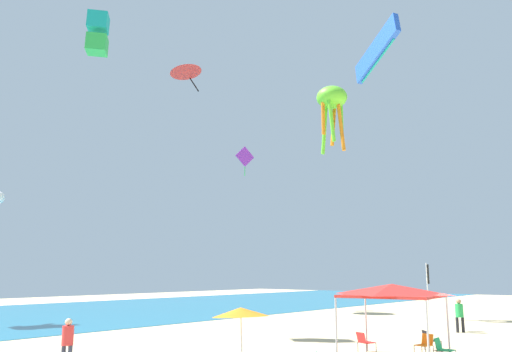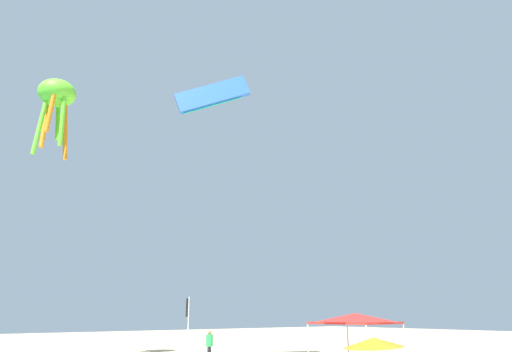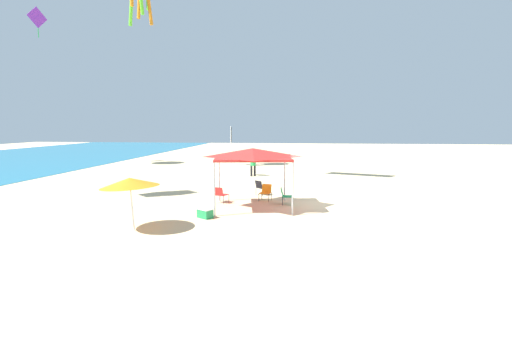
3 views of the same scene
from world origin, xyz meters
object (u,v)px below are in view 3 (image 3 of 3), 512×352
at_px(canopy_tent, 253,154).
at_px(folding_chair_left_of_tent, 266,191).
at_px(beach_umbrella, 130,182).
at_px(folding_chair_facing_ocean, 220,194).
at_px(cooler_box, 205,213).
at_px(folding_chair_right_of_tent, 285,195).
at_px(kite_diamond_purple, 37,18).
at_px(banner_flag, 231,146).
at_px(person_by_tent, 253,162).
at_px(folding_chair_near_cooler, 261,187).

distance_m(canopy_tent, folding_chair_left_of_tent, 2.76).
height_order(beach_umbrella, folding_chair_facing_ocean, beach_umbrella).
xyz_separation_m(beach_umbrella, cooler_box, (2.08, -2.24, -1.59)).
bearing_deg(beach_umbrella, folding_chair_left_of_tent, -36.49).
relative_size(beach_umbrella, folding_chair_right_of_tent, 2.61).
distance_m(folding_chair_right_of_tent, kite_diamond_purple, 31.65).
xyz_separation_m(canopy_tent, cooler_box, (-2.13, 1.74, -2.33)).
bearing_deg(folding_chair_right_of_tent, kite_diamond_purple, 54.87).
height_order(folding_chair_right_of_tent, banner_flag, banner_flag).
distance_m(folding_chair_facing_ocean, cooler_box, 3.01).
relative_size(folding_chair_right_of_tent, kite_diamond_purple, 0.29).
bearing_deg(canopy_tent, person_by_tent, 6.97).
distance_m(beach_umbrella, person_by_tent, 15.20).
bearing_deg(folding_chair_right_of_tent, canopy_tent, 120.26).
bearing_deg(folding_chair_left_of_tent, beach_umbrella, -115.84).
bearing_deg(beach_umbrella, kite_diamond_purple, 41.11).
height_order(beach_umbrella, kite_diamond_purple, kite_diamond_purple).
xyz_separation_m(folding_chair_right_of_tent, folding_chair_left_of_tent, (0.86, 1.04, 0.00)).
distance_m(beach_umbrella, kite_diamond_purple, 30.46).
bearing_deg(cooler_box, folding_chair_right_of_tent, -46.67).
bearing_deg(folding_chair_facing_ocean, folding_chair_left_of_tent, -136.62).
relative_size(folding_chair_right_of_tent, person_by_tent, 0.46).
relative_size(folding_chair_near_cooler, cooler_box, 1.10).
distance_m(folding_chair_facing_ocean, folding_chair_near_cooler, 2.94).
bearing_deg(beach_umbrella, canopy_tent, -43.37).
height_order(folding_chair_left_of_tent, kite_diamond_purple, kite_diamond_purple).
bearing_deg(cooler_box, canopy_tent, -39.25).
height_order(folding_chair_near_cooler, banner_flag, banner_flag).
height_order(folding_chair_right_of_tent, folding_chair_left_of_tent, same).
relative_size(canopy_tent, folding_chair_left_of_tent, 4.68).
relative_size(folding_chair_facing_ocean, cooler_box, 1.10).
bearing_deg(banner_flag, kite_diamond_purple, 72.11).
distance_m(person_by_tent, kite_diamond_purple, 25.37).
bearing_deg(beach_umbrella, cooler_box, -47.08).
distance_m(folding_chair_right_of_tent, folding_chair_near_cooler, 2.69).
bearing_deg(folding_chair_left_of_tent, folding_chair_near_cooler, 116.02).
relative_size(canopy_tent, kite_diamond_purple, 1.36).
xyz_separation_m(canopy_tent, kite_diamond_purple, (16.90, 22.41, 11.17)).
distance_m(cooler_box, kite_diamond_purple, 31.17).
distance_m(canopy_tent, person_by_tent, 10.91).
distance_m(folding_chair_near_cooler, kite_diamond_purple, 29.46).
bearing_deg(person_by_tent, folding_chair_near_cooler, -124.06).
height_order(beach_umbrella, banner_flag, banner_flag).
bearing_deg(beach_umbrella, folding_chair_facing_ocean, -23.94).
xyz_separation_m(folding_chair_facing_ocean, banner_flag, (9.76, 1.24, 1.79)).
relative_size(beach_umbrella, cooler_box, 2.88).
distance_m(beach_umbrella, folding_chair_left_of_tent, 7.57).
bearing_deg(cooler_box, person_by_tent, -1.92).
distance_m(beach_umbrella, folding_chair_near_cooler, 8.55).
bearing_deg(folding_chair_right_of_tent, folding_chair_left_of_tent, 48.95).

